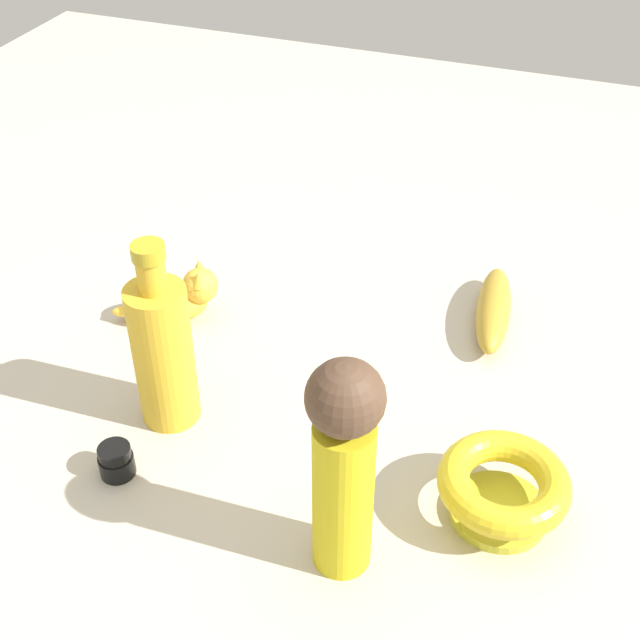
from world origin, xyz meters
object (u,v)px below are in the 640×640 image
at_px(person_figure_adult, 344,463).
at_px(cat_figurine, 174,298).
at_px(bowl, 503,487).
at_px(nail_polish_jar, 116,461).
at_px(bottle_tall, 163,350).
at_px(banana, 493,309).

relative_size(person_figure_adult, cat_figurine, 1.83).
height_order(bowl, nail_polish_jar, bowl).
xyz_separation_m(bottle_tall, nail_polish_jar, (-0.01, -0.10, -0.07)).
xyz_separation_m(bowl, nail_polish_jar, (-0.37, -0.08, -0.02)).
height_order(bottle_tall, bowl, bottle_tall).
bearing_deg(bowl, person_figure_adult, -142.20).
bearing_deg(bottle_tall, nail_polish_jar, -96.61).
relative_size(bowl, nail_polish_jar, 3.48).
height_order(banana, nail_polish_jar, banana).
distance_m(person_figure_adult, bottle_tall, 0.26).
xyz_separation_m(banana, bowl, (0.06, -0.30, 0.02)).
distance_m(banana, bowl, 0.30).
bearing_deg(cat_figurine, person_figure_adult, -40.68).
height_order(bottle_tall, banana, bottle_tall).
bearing_deg(banana, person_figure_adult, -16.12).
bearing_deg(person_figure_adult, cat_figurine, 139.32).
bearing_deg(nail_polish_jar, cat_figurine, 104.25).
height_order(person_figure_adult, cat_figurine, person_figure_adult).
bearing_deg(person_figure_adult, banana, 81.04).
distance_m(person_figure_adult, banana, 0.41).
relative_size(cat_figurine, bowl, 1.01).
xyz_separation_m(person_figure_adult, cat_figurine, (-0.31, 0.27, -0.09)).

